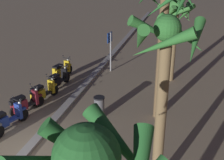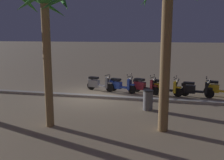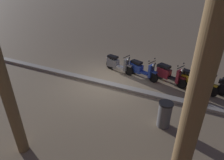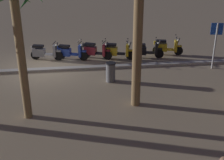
# 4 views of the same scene
# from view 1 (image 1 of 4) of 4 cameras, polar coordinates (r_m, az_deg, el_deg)

# --- Properties ---
(ground_plane) EXTENTS (200.00, 200.00, 0.00)m
(ground_plane) POSITION_cam_1_polar(r_m,az_deg,el_deg) (10.95, -18.07, -13.74)
(ground_plane) COLOR #9E896B
(curb_strip) EXTENTS (60.00, 0.36, 0.12)m
(curb_strip) POSITION_cam_1_polar(r_m,az_deg,el_deg) (10.80, -17.06, -13.75)
(curb_strip) COLOR #ADA89E
(curb_strip) RESTS_ON ground
(scooter_yellow_mid_front) EXTENTS (1.76, 0.68, 1.17)m
(scooter_yellow_mid_front) POSITION_cam_1_polar(r_m,az_deg,el_deg) (16.64, -10.08, 1.89)
(scooter_yellow_mid_front) COLOR black
(scooter_yellow_mid_front) RESTS_ON ground
(scooter_black_gap_after_mid) EXTENTS (1.81, 0.65, 1.17)m
(scooter_black_gap_after_mid) POSITION_cam_1_polar(r_m,az_deg,el_deg) (15.40, -10.69, 0.02)
(scooter_black_gap_after_mid) COLOR black
(scooter_black_gap_after_mid) RESTS_ON ground
(scooter_yellow_mid_rear) EXTENTS (1.79, 0.78, 1.17)m
(scooter_yellow_mid_rear) POSITION_cam_1_polar(r_m,az_deg,el_deg) (14.07, -13.71, -2.44)
(scooter_yellow_mid_rear) COLOR black
(scooter_yellow_mid_rear) RESTS_ON ground
(scooter_maroon_last_in_row) EXTENTS (1.64, 0.90, 1.17)m
(scooter_maroon_last_in_row) POSITION_cam_1_polar(r_m,az_deg,el_deg) (13.27, -17.04, -4.45)
(scooter_maroon_last_in_row) COLOR black
(scooter_maroon_last_in_row) RESTS_ON ground
(scooter_blue_second_in_line) EXTENTS (1.76, 0.86, 1.17)m
(scooter_blue_second_in_line) POSITION_cam_1_polar(r_m,az_deg,el_deg) (12.27, -20.40, -7.36)
(scooter_blue_second_in_line) COLOR black
(scooter_blue_second_in_line) RESTS_ON ground
(crossing_sign) EXTENTS (0.59, 0.17, 2.40)m
(crossing_sign) POSITION_cam_1_polar(r_m,az_deg,el_deg) (17.15, -0.33, 6.54)
(crossing_sign) COLOR #939399
(crossing_sign) RESTS_ON ground
(palm_tree_far_corner) EXTENTS (2.36, 2.43, 5.82)m
(palm_tree_far_corner) POSITION_cam_1_polar(r_m,az_deg,el_deg) (11.31, 10.40, 12.33)
(palm_tree_far_corner) COLOR brown
(palm_tree_far_corner) RESTS_ON ground
(palm_tree_mid_walkway) EXTENTS (1.96, 1.93, 4.47)m
(palm_tree_mid_walkway) POSITION_cam_1_polar(r_m,az_deg,el_deg) (15.68, 12.41, 11.35)
(palm_tree_mid_walkway) COLOR olive
(palm_tree_mid_walkway) RESTS_ON ground
(palm_tree_by_mall_entrance) EXTENTS (1.99, 2.09, 5.15)m
(palm_tree_by_mall_entrance) POSITION_cam_1_polar(r_m,az_deg,el_deg) (7.31, 10.43, 3.17)
(palm_tree_by_mall_entrance) COLOR olive
(palm_tree_by_mall_entrance) RESTS_ON ground
(litter_bin) EXTENTS (0.48, 0.48, 0.95)m
(litter_bin) POSITION_cam_1_polar(r_m,az_deg,el_deg) (12.36, -2.55, -5.36)
(litter_bin) COLOR #56565B
(litter_bin) RESTS_ON ground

